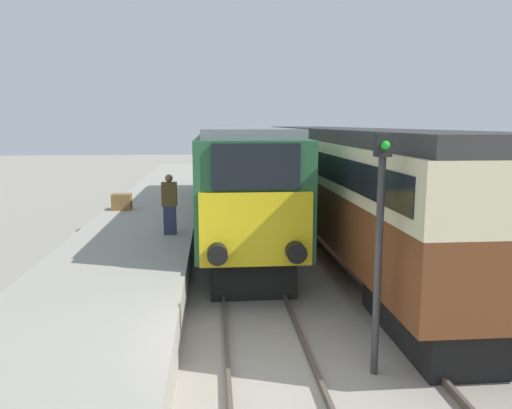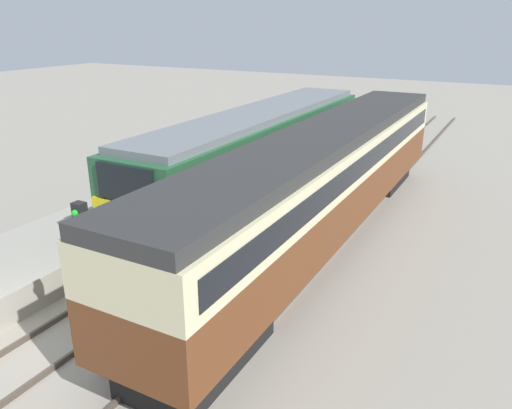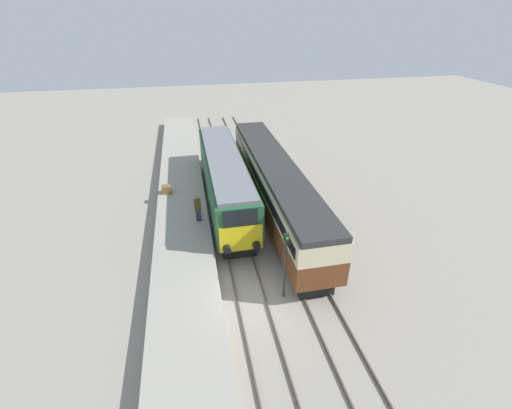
% 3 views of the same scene
% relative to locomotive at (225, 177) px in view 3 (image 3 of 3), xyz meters
% --- Properties ---
extents(ground_plane, '(120.00, 120.00, 0.00)m').
position_rel_locomotive_xyz_m(ground_plane, '(0.00, -10.71, -2.23)').
color(ground_plane, gray).
extents(platform_left, '(3.50, 50.00, 0.87)m').
position_rel_locomotive_xyz_m(platform_left, '(-3.30, -2.71, -1.80)').
color(platform_left, '#9E998C').
rests_on(platform_left, ground_plane).
extents(rails_near_track, '(1.51, 60.00, 0.14)m').
position_rel_locomotive_xyz_m(rails_near_track, '(0.00, -5.71, -2.16)').
color(rails_near_track, '#4C4238').
rests_on(rails_near_track, ground_plane).
extents(rails_far_track, '(1.50, 60.00, 0.14)m').
position_rel_locomotive_xyz_m(rails_far_track, '(3.40, -5.71, -2.16)').
color(rails_far_track, '#4C4238').
rests_on(rails_far_track, ground_plane).
extents(locomotive, '(2.70, 15.31, 3.98)m').
position_rel_locomotive_xyz_m(locomotive, '(0.00, 0.00, 0.00)').
color(locomotive, black).
rests_on(locomotive, ground_plane).
extents(passenger_carriage, '(2.75, 19.23, 3.95)m').
position_rel_locomotive_xyz_m(passenger_carriage, '(3.40, -1.76, 0.17)').
color(passenger_carriage, black).
rests_on(passenger_carriage, ground_plane).
extents(person_on_platform, '(0.44, 0.26, 1.77)m').
position_rel_locomotive_xyz_m(person_on_platform, '(-2.20, -3.44, -0.47)').
color(person_on_platform, '#2D334C').
rests_on(person_on_platform, platform_left).
extents(signal_post, '(0.24, 0.28, 3.96)m').
position_rel_locomotive_xyz_m(signal_post, '(1.70, -10.50, 0.12)').
color(signal_post, '#333333').
rests_on(signal_post, ground_plane).
extents(luggage_crate, '(0.70, 0.56, 0.60)m').
position_rel_locomotive_xyz_m(luggage_crate, '(-4.38, 1.00, -1.06)').
color(luggage_crate, brown).
rests_on(luggage_crate, platform_left).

